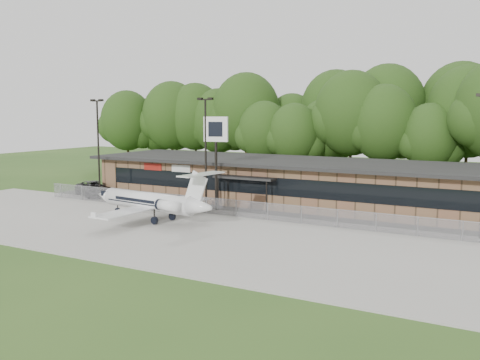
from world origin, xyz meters
The scene contains 11 objects.
ground centered at (0.00, 0.00, 0.00)m, with size 160.00×160.00×0.00m, color #2B4F1C.
apron centered at (0.00, 8.00, 0.04)m, with size 64.00×18.00×0.08m, color #9E9B93.
parking_lot centered at (0.00, 19.50, 0.03)m, with size 50.00×9.00×0.06m, color #383835.
terminal centered at (0.00, 23.94, 2.18)m, with size 41.00×11.65×4.30m.
fence centered at (0.00, 15.00, 0.78)m, with size 46.00×0.04×1.52m.
treeline centered at (0.00, 42.00, 7.50)m, with size 72.00×12.00×15.00m, color #1B3912, non-canonical shape.
light_pole_left centered at (-18.00, 16.50, 5.98)m, with size 1.55×0.30×10.23m.
light_pole_mid centered at (-5.00, 16.50, 5.98)m, with size 1.55×0.30×10.23m.
business_jet centered at (-6.11, 10.18, 1.59)m, with size 13.21×11.81×4.44m.
suv centered at (-19.84, 17.63, 0.81)m, with size 2.68×5.80×1.61m, color #2C2B2E.
pole_sign centered at (-4.09, 16.80, 6.53)m, with size 2.23×0.76×8.54m.
Camera 1 is at (21.11, -24.03, 8.98)m, focal length 40.00 mm.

